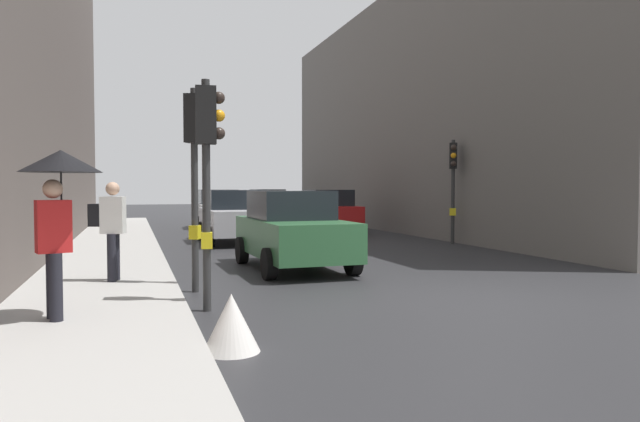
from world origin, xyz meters
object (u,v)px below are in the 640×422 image
object	(u,v)px
traffic_light_mid_street	(453,172)
car_red_sedan	(327,211)
traffic_light_near_right	(196,152)
warning_sign_triangle	(231,323)
car_white_compact	(218,209)
car_green_estate	(293,230)
car_dark_suv	(267,205)
pedestrian_with_umbrella	(59,186)
traffic_light_near_left	(208,152)
car_silver_hatchback	(233,216)
pedestrian_with_black_backpack	(111,225)

from	to	relation	value
traffic_light_mid_street	car_red_sedan	size ratio (longest dim) A/B	0.80
traffic_light_near_right	warning_sign_triangle	bearing A→B (deg)	-90.45
traffic_light_near_right	car_red_sedan	xyz separation A→B (m)	(6.51, 12.20, -1.57)
warning_sign_triangle	car_white_compact	bearing A→B (deg)	82.37
car_green_estate	warning_sign_triangle	world-z (taller)	car_green_estate
car_white_compact	car_dark_suv	world-z (taller)	same
car_white_compact	pedestrian_with_umbrella	distance (m)	18.88
car_green_estate	car_red_sedan	world-z (taller)	same
pedestrian_with_umbrella	car_green_estate	bearing A→B (deg)	47.34
traffic_light_near_left	pedestrian_with_umbrella	world-z (taller)	traffic_light_near_left
traffic_light_mid_street	car_red_sedan	bearing A→B (deg)	112.25
traffic_light_mid_street	car_green_estate	world-z (taller)	traffic_light_mid_street
car_dark_suv	car_silver_hatchback	bearing A→B (deg)	-107.59
car_white_compact	warning_sign_triangle	distance (m)	20.06
traffic_light_near_left	warning_sign_triangle	bearing A→B (deg)	-90.84
traffic_light_near_left	traffic_light_mid_street	world-z (taller)	traffic_light_near_left
car_green_estate	pedestrian_with_black_backpack	distance (m)	4.17
car_red_sedan	car_green_estate	bearing A→B (deg)	-112.75
car_white_compact	car_dark_suv	distance (m)	6.94
car_green_estate	warning_sign_triangle	distance (m)	6.75
car_white_compact	car_silver_hatchback	xyz separation A→B (m)	(-0.48, -6.82, 0.00)
traffic_light_near_right	pedestrian_with_umbrella	xyz separation A→B (m)	(-1.94, -2.33, -0.61)
car_white_compact	pedestrian_with_black_backpack	world-z (taller)	pedestrian_with_black_backpack
pedestrian_with_black_backpack	car_white_compact	bearing A→B (deg)	75.07
traffic_light_near_right	car_dark_suv	bearing A→B (deg)	74.22
traffic_light_near_right	traffic_light_near_left	distance (m)	1.66
traffic_light_mid_street	car_white_compact	xyz separation A→B (m)	(-6.26, 9.59, -1.46)
car_dark_suv	car_green_estate	world-z (taller)	same
traffic_light_mid_street	warning_sign_triangle	distance (m)	13.77
car_silver_hatchback	traffic_light_near_right	bearing A→B (deg)	-103.21
warning_sign_triangle	traffic_light_near_right	bearing A→B (deg)	89.55
traffic_light_near_right	pedestrian_with_black_backpack	bearing A→B (deg)	153.40
car_white_compact	warning_sign_triangle	bearing A→B (deg)	-97.63
car_red_sedan	car_white_compact	bearing A→B (deg)	135.84
car_green_estate	car_white_compact	bearing A→B (deg)	88.97
car_white_compact	warning_sign_triangle	size ratio (longest dim) A/B	6.56
car_silver_hatchback	car_dark_suv	bearing A→B (deg)	72.41
car_silver_hatchback	warning_sign_triangle	bearing A→B (deg)	-99.46
car_silver_hatchback	warning_sign_triangle	world-z (taller)	car_silver_hatchback
traffic_light_mid_street	car_white_compact	size ratio (longest dim) A/B	0.80
car_silver_hatchback	car_green_estate	world-z (taller)	same
car_green_estate	warning_sign_triangle	bearing A→B (deg)	-111.04
traffic_light_near_right	car_dark_suv	distance (m)	22.83
traffic_light_near_right	traffic_light_mid_street	world-z (taller)	traffic_light_near_right
car_white_compact	car_silver_hatchback	world-z (taller)	same
car_silver_hatchback	pedestrian_with_black_backpack	size ratio (longest dim) A/B	2.38
traffic_light_near_right	pedestrian_with_black_backpack	world-z (taller)	traffic_light_near_right
traffic_light_near_left	pedestrian_with_black_backpack	size ratio (longest dim) A/B	1.92
car_silver_hatchback	car_red_sedan	distance (m)	5.32
traffic_light_near_right	pedestrian_with_umbrella	distance (m)	3.09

